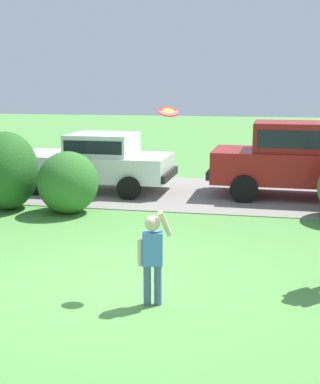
{
  "coord_description": "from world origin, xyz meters",
  "views": [
    {
      "loc": [
        1.98,
        -6.99,
        2.86
      ],
      "look_at": [
        0.3,
        1.35,
        1.1
      ],
      "focal_mm": 49.11,
      "sensor_mm": 36.0,
      "label": 1
    }
  ],
  "objects_px": {
    "child_thrower": "(153,253)",
    "frisbee": "(168,112)",
    "parked_suv": "(303,156)",
    "parked_sedan": "(95,160)"
  },
  "relations": [
    {
      "from": "child_thrower",
      "to": "frisbee",
      "type": "xyz_separation_m",
      "value": [
        0.06,
        0.77,
        1.77
      ]
    },
    {
      "from": "parked_sedan",
      "to": "frisbee",
      "type": "relative_size",
      "value": 15.0
    },
    {
      "from": "parked_suv",
      "to": "child_thrower",
      "type": "height_order",
      "value": "parked_suv"
    },
    {
      "from": "parked_suv",
      "to": "frisbee",
      "type": "bearing_deg",
      "value": -109.37
    },
    {
      "from": "parked_sedan",
      "to": "frisbee",
      "type": "height_order",
      "value": "frisbee"
    },
    {
      "from": "parked_suv",
      "to": "child_thrower",
      "type": "relative_size",
      "value": 3.68
    },
    {
      "from": "child_thrower",
      "to": "frisbee",
      "type": "height_order",
      "value": "frisbee"
    },
    {
      "from": "parked_suv",
      "to": "frisbee",
      "type": "distance_m",
      "value": 6.99
    },
    {
      "from": "frisbee",
      "to": "child_thrower",
      "type": "bearing_deg",
      "value": -94.33
    },
    {
      "from": "child_thrower",
      "to": "frisbee",
      "type": "distance_m",
      "value": 1.93
    }
  ]
}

